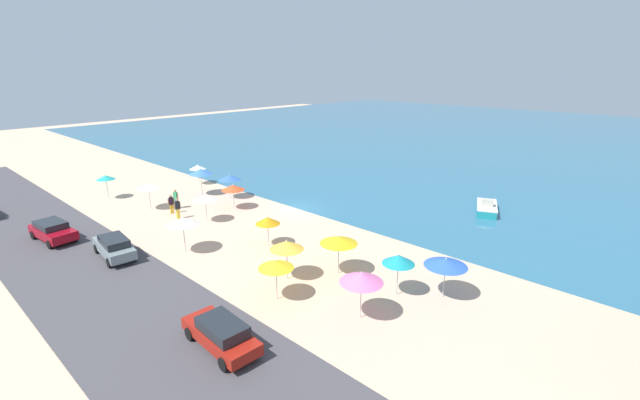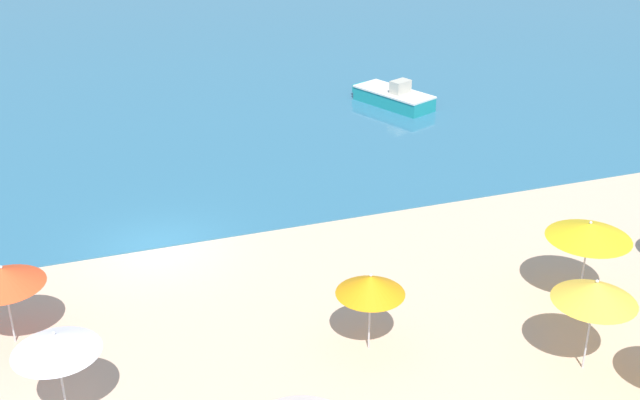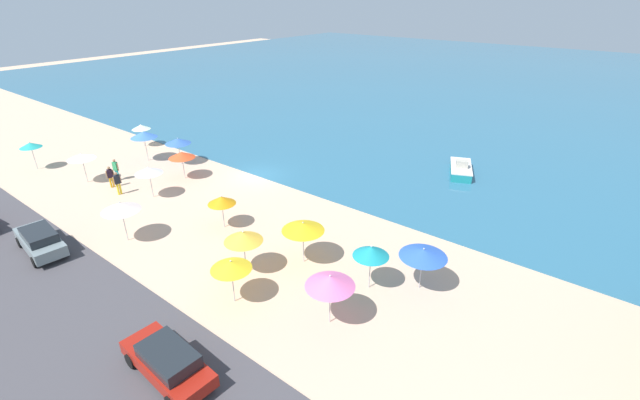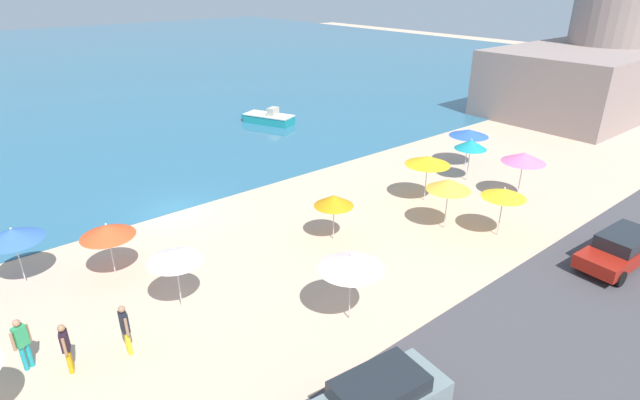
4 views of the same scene
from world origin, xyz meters
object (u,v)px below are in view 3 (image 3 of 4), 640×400
(beach_umbrella_3, at_px, (121,207))
(beach_umbrella_8, at_px, (178,141))
(beach_umbrella_4, at_px, (144,135))
(beach_umbrella_13, at_px, (81,156))
(beach_umbrella_5, at_px, (149,170))
(beach_umbrella_7, at_px, (231,265))
(beach_umbrella_9, at_px, (330,281))
(skiff_nearshore, at_px, (461,169))
(beach_umbrella_12, at_px, (423,253))
(beach_umbrella_2, at_px, (30,145))
(beach_umbrella_14, at_px, (182,155))
(beach_umbrella_6, at_px, (141,127))
(bather_2, at_px, (110,176))
(beach_umbrella_10, at_px, (243,237))
(beach_umbrella_11, at_px, (303,227))
(parked_car_2, at_px, (40,240))
(bather_0, at_px, (118,182))
(bather_1, at_px, (116,168))
(beach_umbrella_0, at_px, (371,251))
(beach_umbrella_1, at_px, (222,200))
(parked_car_3, at_px, (168,361))

(beach_umbrella_3, relative_size, beach_umbrella_8, 1.10)
(beach_umbrella_4, distance_m, beach_umbrella_13, 5.77)
(beach_umbrella_4, distance_m, beach_umbrella_5, 8.24)
(beach_umbrella_7, xyz_separation_m, beach_umbrella_9, (4.59, 1.71, 0.19))
(beach_umbrella_3, xyz_separation_m, skiff_nearshore, (12.09, 22.77, -1.85))
(beach_umbrella_7, bearing_deg, beach_umbrella_12, 44.44)
(beach_umbrella_2, relative_size, beach_umbrella_14, 1.05)
(beach_umbrella_6, bearing_deg, beach_umbrella_14, -13.72)
(beach_umbrella_9, xyz_separation_m, bather_2, (-22.40, 1.65, -1.35))
(beach_umbrella_8, height_order, beach_umbrella_10, beach_umbrella_10)
(beach_umbrella_4, xyz_separation_m, skiff_nearshore, (23.48, 14.23, -1.95))
(beach_umbrella_10, height_order, beach_umbrella_12, beach_umbrella_10)
(beach_umbrella_6, distance_m, beach_umbrella_10, 24.81)
(beach_umbrella_11, height_order, parked_car_2, beach_umbrella_11)
(beach_umbrella_4, distance_m, beach_umbrella_8, 3.37)
(beach_umbrella_8, xyz_separation_m, parked_car_2, (5.66, -13.62, -1.27))
(beach_umbrella_4, distance_m, beach_umbrella_6, 4.29)
(beach_umbrella_12, relative_size, beach_umbrella_14, 1.04)
(beach_umbrella_5, xyz_separation_m, bather_0, (-2.39, -1.28, -1.11))
(beach_umbrella_7, relative_size, beach_umbrella_11, 0.94)
(beach_umbrella_11, xyz_separation_m, beach_umbrella_12, (6.24, 1.85, -0.12))
(beach_umbrella_5, distance_m, bather_2, 4.32)
(beach_umbrella_2, bearing_deg, beach_umbrella_6, 78.50)
(beach_umbrella_3, xyz_separation_m, bather_1, (-9.25, 4.49, -1.29))
(beach_umbrella_3, relative_size, bather_1, 1.46)
(beach_umbrella_10, bearing_deg, skiff_nearshore, 79.28)
(beach_umbrella_9, height_order, bather_2, beach_umbrella_9)
(beach_umbrella_2, relative_size, beach_umbrella_7, 1.01)
(beach_umbrella_7, xyz_separation_m, beach_umbrella_13, (-20.38, 2.65, 0.04))
(beach_umbrella_0, distance_m, beach_umbrella_9, 3.31)
(beach_umbrella_9, relative_size, bather_0, 1.47)
(beach_umbrella_9, xyz_separation_m, beach_umbrella_13, (-24.97, 0.94, -0.15))
(beach_umbrella_8, xyz_separation_m, beach_umbrella_9, (22.41, -7.98, 0.22))
(beach_umbrella_0, xyz_separation_m, skiff_nearshore, (-2.09, 17.60, -1.74))
(beach_umbrella_2, distance_m, beach_umbrella_9, 31.13)
(beach_umbrella_1, relative_size, beach_umbrella_4, 0.81)
(beach_umbrella_6, relative_size, beach_umbrella_7, 0.93)
(beach_umbrella_10, height_order, beach_umbrella_13, beach_umbrella_10)
(beach_umbrella_6, distance_m, bather_2, 9.87)
(beach_umbrella_12, bearing_deg, beach_umbrella_10, -150.50)
(skiff_nearshore, bearing_deg, beach_umbrella_8, -147.61)
(bather_1, distance_m, skiff_nearshore, 28.10)
(beach_umbrella_8, bearing_deg, beach_umbrella_5, -52.89)
(bather_2, bearing_deg, beach_umbrella_13, -164.67)
(beach_umbrella_1, height_order, skiff_nearshore, beach_umbrella_1)
(beach_umbrella_10, bearing_deg, beach_umbrella_11, 56.27)
(beach_umbrella_0, bearing_deg, beach_umbrella_1, -177.81)
(bather_1, xyz_separation_m, parked_car_3, (20.24, -9.02, -0.20))
(beach_umbrella_0, distance_m, parked_car_2, 19.10)
(beach_umbrella_0, distance_m, beach_umbrella_3, 15.10)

